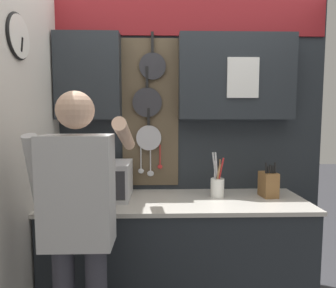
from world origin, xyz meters
The scene contains 7 objects.
base_cabinet_counter centered at (0.00, 0.00, 0.44)m, with size 1.95×0.66×0.89m.
back_wall_unit centered at (0.02, 0.30, 1.53)m, with size 2.52×0.22×2.55m.
side_wall centered at (-0.99, -0.38, 1.29)m, with size 0.07×1.60×2.55m.
microwave centered at (-0.61, 0.06, 1.03)m, with size 0.50×0.39×0.28m.
knife_block centered at (0.72, 0.06, 0.99)m, with size 0.12×0.16×0.28m.
utensil_crock centered at (0.32, 0.06, 0.99)m, with size 0.11×0.11×0.35m.
person centered at (-0.58, -0.60, 0.99)m, with size 0.54×0.64×1.66m.
Camera 1 is at (-0.13, -2.22, 1.53)m, focal length 32.00 mm.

